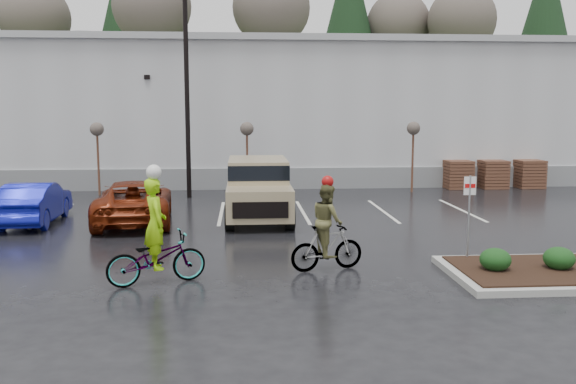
{
  "coord_description": "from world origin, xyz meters",
  "views": [
    {
      "loc": [
        -1.69,
        -14.07,
        3.84
      ],
      "look_at": [
        -0.34,
        4.09,
        1.3
      ],
      "focal_mm": 38.0,
      "sensor_mm": 36.0,
      "label": 1
    }
  ],
  "objects": [
    {
      "name": "car_red",
      "position": [
        -5.33,
        6.34,
        0.72
      ],
      "size": [
        2.9,
        5.39,
        1.44
      ],
      "primitive_type": "imported",
      "rotation": [
        0.0,
        0.0,
        3.24
      ],
      "color": "#661D09",
      "rests_on": "ground"
    },
    {
      "name": "cyclist_olive",
      "position": [
        0.27,
        -0.11,
        0.83
      ],
      "size": [
        1.82,
        0.95,
        2.26
      ],
      "rotation": [
        0.0,
        0.0,
        1.83
      ],
      "color": "#3F3F44",
      "rests_on": "ground"
    },
    {
      "name": "wooded_ridge",
      "position": [
        0.0,
        45.0,
        3.0
      ],
      "size": [
        80.0,
        25.0,
        6.0
      ],
      "primitive_type": "cube",
      "color": "#243D19",
      "rests_on": "ground"
    },
    {
      "name": "pallet_stack_b",
      "position": [
        10.2,
        14.0,
        0.68
      ],
      "size": [
        1.2,
        1.2,
        1.35
      ],
      "primitive_type": "cube",
      "color": "#46291C",
      "rests_on": "ground"
    },
    {
      "name": "shrub_a",
      "position": [
        4.0,
        -1.0,
        0.41
      ],
      "size": [
        0.7,
        0.7,
        0.52
      ],
      "primitive_type": "ellipsoid",
      "color": "#133613",
      "rests_on": "curb_island"
    },
    {
      "name": "shrub_b",
      "position": [
        5.5,
        -1.0,
        0.41
      ],
      "size": [
        0.7,
        0.7,
        0.52
      ],
      "primitive_type": "ellipsoid",
      "color": "#133613",
      "rests_on": "curb_island"
    },
    {
      "name": "sapling_west",
      "position": [
        -8.0,
        13.0,
        2.73
      ],
      "size": [
        0.6,
        0.6,
        3.2
      ],
      "color": "#46291C",
      "rests_on": "ground"
    },
    {
      "name": "pallet_stack_a",
      "position": [
        8.5,
        14.0,
        0.68
      ],
      "size": [
        1.2,
        1.2,
        1.35
      ],
      "primitive_type": "cube",
      "color": "#46291C",
      "rests_on": "ground"
    },
    {
      "name": "suv_tan",
      "position": [
        -1.18,
        6.64,
        1.03
      ],
      "size": [
        2.2,
        5.1,
        2.06
      ],
      "primitive_type": null,
      "color": "#9A8A68",
      "rests_on": "ground"
    },
    {
      "name": "car_blue",
      "position": [
        -8.62,
        6.48,
        0.7
      ],
      "size": [
        1.64,
        4.29,
        1.39
      ],
      "primitive_type": "imported",
      "rotation": [
        0.0,
        0.0,
        3.18
      ],
      "color": "#0D1398",
      "rests_on": "ground"
    },
    {
      "name": "sapling_mid",
      "position": [
        -1.5,
        13.0,
        2.73
      ],
      "size": [
        0.6,
        0.6,
        3.2
      ],
      "color": "#46291C",
      "rests_on": "ground"
    },
    {
      "name": "warehouse",
      "position": [
        0.0,
        21.99,
        3.65
      ],
      "size": [
        60.5,
        15.5,
        7.2
      ],
      "color": "#B7B8BC",
      "rests_on": "ground"
    },
    {
      "name": "lamppost",
      "position": [
        -4.0,
        12.0,
        5.69
      ],
      "size": [
        0.5,
        1.0,
        9.22
      ],
      "color": "black",
      "rests_on": "ground"
    },
    {
      "name": "cyclist_hivis",
      "position": [
        -3.6,
        -0.94,
        0.8
      ],
      "size": [
        2.29,
        1.43,
        2.63
      ],
      "rotation": [
        0.0,
        0.0,
        1.91
      ],
      "color": "#3F3F44",
      "rests_on": "ground"
    },
    {
      "name": "ground",
      "position": [
        0.0,
        0.0,
        0.0
      ],
      "size": [
        120.0,
        120.0,
        0.0
      ],
      "primitive_type": "plane",
      "color": "black",
      "rests_on": "ground"
    },
    {
      "name": "sapling_east",
      "position": [
        6.0,
        13.0,
        2.73
      ],
      "size": [
        0.6,
        0.6,
        3.2
      ],
      "color": "#46291C",
      "rests_on": "ground"
    },
    {
      "name": "pallet_stack_c",
      "position": [
        12.0,
        14.0,
        0.68
      ],
      "size": [
        1.2,
        1.2,
        1.35
      ],
      "primitive_type": "cube",
      "color": "#46291C",
      "rests_on": "ground"
    },
    {
      "name": "fire_lane_sign",
      "position": [
        3.8,
        0.2,
        1.41
      ],
      "size": [
        0.3,
        0.05,
        2.2
      ],
      "color": "gray",
      "rests_on": "ground"
    }
  ]
}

